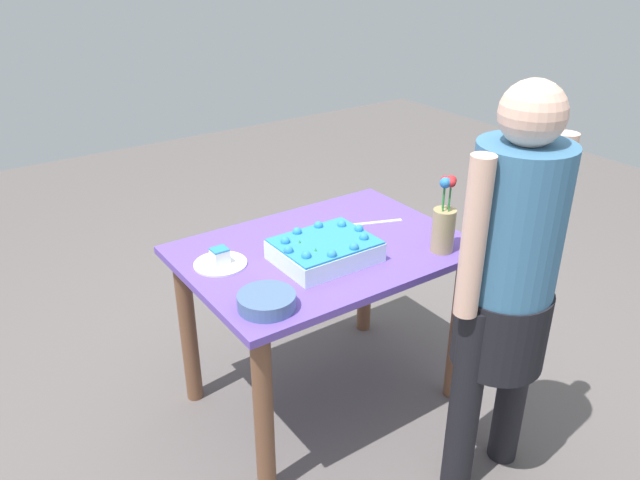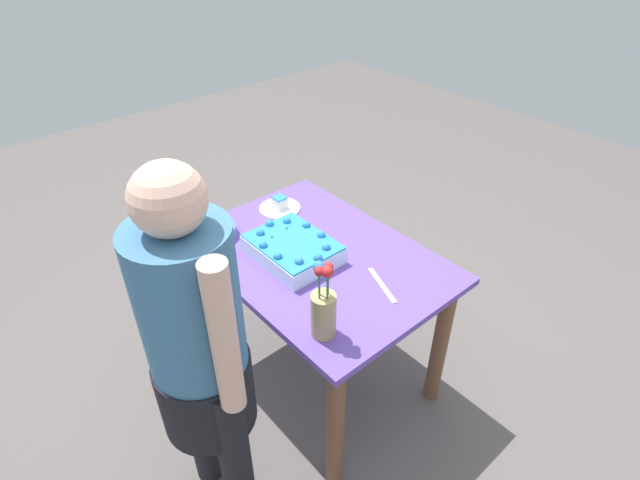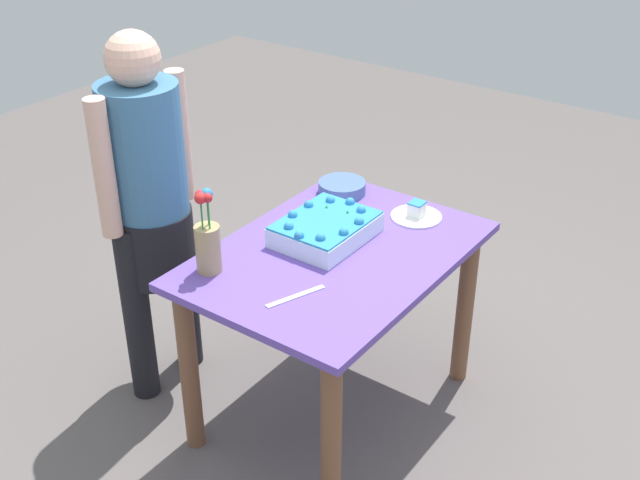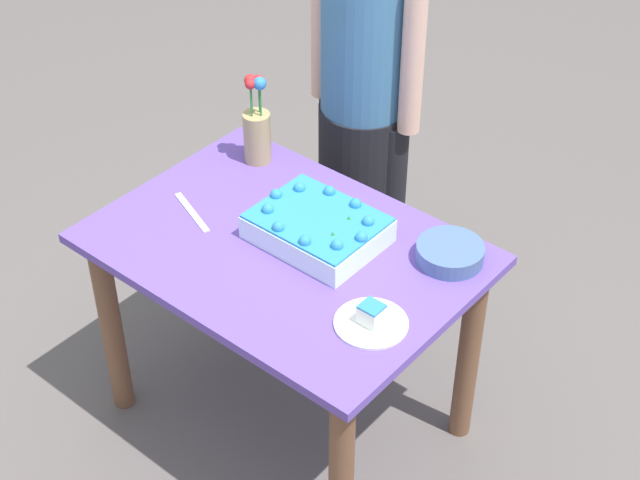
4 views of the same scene
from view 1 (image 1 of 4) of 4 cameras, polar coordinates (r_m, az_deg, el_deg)
ground_plane at (r=2.87m, az=0.32°, el=-13.95°), size 8.00×8.00×0.00m
dining_table at (r=2.53m, az=0.35°, el=-3.61°), size 1.10×0.78×0.74m
sheet_cake at (r=2.35m, az=0.44°, el=-0.88°), size 0.37×0.28×0.10m
serving_plate_with_slice at (r=2.36m, az=-9.11°, el=-1.88°), size 0.20×0.20×0.07m
cake_knife at (r=2.68m, az=5.23°, el=1.61°), size 0.22×0.10×0.00m
flower_vase at (r=2.44m, az=11.25°, el=1.47°), size 0.09×0.09×0.31m
fruit_bowl at (r=2.07m, az=-4.90°, el=-5.59°), size 0.20×0.20×0.05m
person_standing at (r=2.12m, az=16.80°, el=-3.16°), size 0.45×0.31×1.49m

